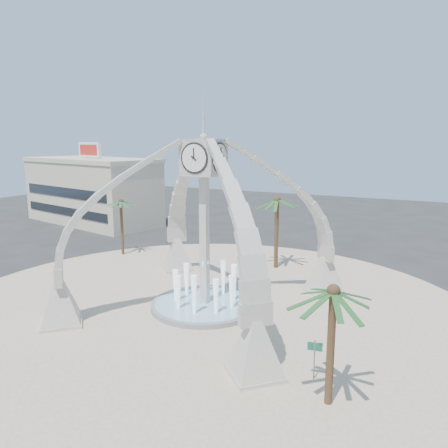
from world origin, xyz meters
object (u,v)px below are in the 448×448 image
at_px(clock_tower, 204,222).
at_px(palm_north, 277,201).
at_px(fountain, 205,304).
at_px(palm_east, 333,293).
at_px(street_sign, 315,352).
at_px(palm_west, 121,202).

height_order(clock_tower, palm_north, clock_tower).
height_order(clock_tower, fountain, clock_tower).
distance_m(fountain, palm_east, 14.53).
height_order(palm_east, street_sign, palm_east).
height_order(palm_west, street_sign, palm_west).
distance_m(clock_tower, palm_west, 18.02).
relative_size(fountain, palm_north, 1.07).
xyz_separation_m(fountain, palm_north, (1.00, 12.07, 6.30)).
xyz_separation_m(palm_west, palm_north, (16.50, 2.92, 0.84)).
bearing_deg(palm_north, fountain, -94.73).
distance_m(clock_tower, street_sign, 12.59).
relative_size(palm_west, palm_north, 0.87).
height_order(fountain, palm_west, palm_west).
height_order(clock_tower, palm_east, clock_tower).
distance_m(clock_tower, palm_north, 12.12).
bearing_deg(street_sign, palm_west, 140.85).
bearing_deg(palm_north, palm_west, -169.97).
relative_size(fountain, palm_west, 1.23).
relative_size(palm_east, palm_west, 0.98).
bearing_deg(palm_east, street_sign, 124.29).
bearing_deg(palm_west, palm_north, 10.03).
xyz_separation_m(palm_east, palm_west, (-26.61, 16.91, 0.23)).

